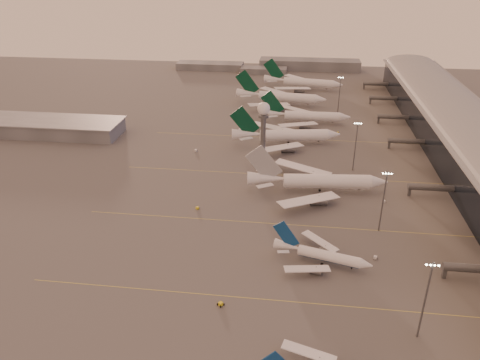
# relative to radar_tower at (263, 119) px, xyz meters

# --- Properties ---
(ground) EXTENTS (700.00, 700.00, 0.00)m
(ground) POSITION_rel_radar_tower_xyz_m (-5.00, -120.00, -20.95)
(ground) COLOR #504E4E
(ground) RESTS_ON ground
(taxiway_markings) EXTENTS (180.00, 185.25, 0.02)m
(taxiway_markings) POSITION_rel_radar_tower_xyz_m (25.00, -64.00, -20.94)
(taxiway_markings) COLOR #D4C44B
(taxiway_markings) RESTS_ON ground
(hangar) EXTENTS (82.00, 27.00, 8.50)m
(hangar) POSITION_rel_radar_tower_xyz_m (-125.00, 20.00, -16.63)
(hangar) COLOR slate
(hangar) RESTS_ON ground
(radar_tower) EXTENTS (6.40, 6.40, 31.10)m
(radar_tower) POSITION_rel_radar_tower_xyz_m (0.00, 0.00, 0.00)
(radar_tower) COLOR #525459
(radar_tower) RESTS_ON ground
(mast_a) EXTENTS (3.60, 0.56, 25.00)m
(mast_a) POSITION_rel_radar_tower_xyz_m (53.00, -120.00, -7.21)
(mast_a) COLOR #525459
(mast_a) RESTS_ON ground
(mast_b) EXTENTS (3.60, 0.56, 25.00)m
(mast_b) POSITION_rel_radar_tower_xyz_m (50.00, -65.00, -7.21)
(mast_b) COLOR #525459
(mast_b) RESTS_ON ground
(mast_c) EXTENTS (3.60, 0.56, 25.00)m
(mast_c) POSITION_rel_radar_tower_xyz_m (45.00, -10.00, -7.21)
(mast_c) COLOR #525459
(mast_c) RESTS_ON ground
(mast_d) EXTENTS (3.60, 0.56, 25.00)m
(mast_d) POSITION_rel_radar_tower_xyz_m (43.00, 80.00, -7.21)
(mast_d) COLOR #525459
(mast_d) RESTS_ON ground
(distant_horizon) EXTENTS (165.00, 37.50, 9.00)m
(distant_horizon) POSITION_rel_radar_tower_xyz_m (-2.38, 205.14, -17.06)
(distant_horizon) COLOR slate
(distant_horizon) RESTS_ON ground
(narrowbody_mid) EXTENTS (33.95, 26.74, 13.55)m
(narrowbody_mid) POSITION_rel_radar_tower_xyz_m (27.58, -88.84, -18.21)
(narrowbody_mid) COLOR white
(narrowbody_mid) RESTS_ON ground
(widebody_white) EXTENTS (62.40, 49.81, 21.95)m
(widebody_white) POSITION_rel_radar_tower_xyz_m (27.17, -35.20, -17.14)
(widebody_white) COLOR white
(widebody_white) RESTS_ON ground
(greentail_a) EXTENTS (60.68, 48.65, 22.16)m
(greentail_a) POSITION_rel_radar_tower_xyz_m (11.37, 20.82, -17.04)
(greentail_a) COLOR white
(greentail_a) RESTS_ON ground
(greentail_b) EXTENTS (55.48, 44.83, 20.16)m
(greentail_b) POSITION_rel_radar_tower_xyz_m (22.10, 57.99, -17.39)
(greentail_b) COLOR white
(greentail_b) RESTS_ON ground
(greentail_c) EXTENTS (63.96, 51.39, 23.26)m
(greentail_c) POSITION_rel_radar_tower_xyz_m (4.76, 95.81, -16.84)
(greentail_c) COLOR white
(greentail_c) RESTS_ON ground
(greentail_d) EXTENTS (61.94, 49.66, 22.61)m
(greentail_d) POSITION_rel_radar_tower_xyz_m (19.62, 139.63, -16.96)
(greentail_d) COLOR white
(greentail_d) RESTS_ON ground
(gsv_tug_mid) EXTENTS (4.41, 4.19, 1.09)m
(gsv_tug_mid) POSITION_rel_radar_tower_xyz_m (-3.00, -114.50, -20.39)
(gsv_tug_mid) COLOR yellow
(gsv_tug_mid) RESTS_ON ground
(gsv_truck_b) EXTENTS (6.42, 3.94, 2.44)m
(gsv_truck_b) POSITION_rel_radar_tower_xyz_m (46.70, -84.31, -19.70)
(gsv_truck_b) COLOR silver
(gsv_truck_b) RESTS_ON ground
(gsv_truck_c) EXTENTS (5.20, 5.66, 2.29)m
(gsv_truck_c) POSITION_rel_radar_tower_xyz_m (-21.91, -57.28, -19.78)
(gsv_truck_c) COLOR yellow
(gsv_truck_c) RESTS_ON ground
(gsv_catering_b) EXTENTS (4.90, 2.93, 3.76)m
(gsv_catering_b) POSITION_rel_radar_tower_xyz_m (55.56, -41.57, -19.07)
(gsv_catering_b) COLOR silver
(gsv_catering_b) RESTS_ON ground
(gsv_truck_d) EXTENTS (4.06, 6.63, 2.52)m
(gsv_truck_d) POSITION_rel_radar_tower_xyz_m (-35.96, 4.20, -19.66)
(gsv_truck_d) COLOR silver
(gsv_truck_d) RESTS_ON ground
(gsv_tug_hangar) EXTENTS (3.52, 2.31, 0.96)m
(gsv_tug_hangar) POSITION_rel_radar_tower_xyz_m (40.85, 41.72, -20.46)
(gsv_tug_hangar) COLOR yellow
(gsv_tug_hangar) RESTS_ON ground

